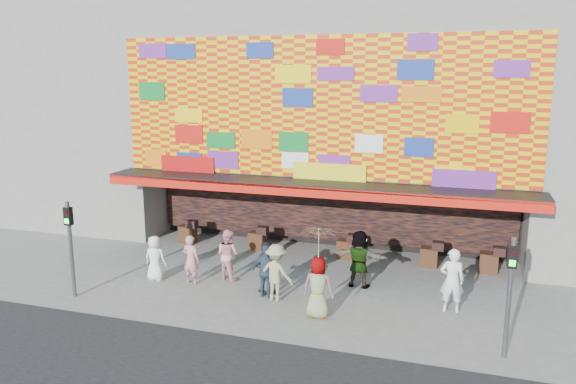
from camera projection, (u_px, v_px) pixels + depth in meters
name	position (u px, v px, depth m)	size (l,w,h in m)	color
ground	(281.00, 302.00, 16.84)	(90.00, 90.00, 0.00)	slate
shop_building	(342.00, 110.00, 23.36)	(15.20, 9.40, 10.00)	gray
neighbor_left	(76.00, 88.00, 26.90)	(11.00, 8.00, 12.00)	gray
signal_left	(70.00, 238.00, 16.89)	(0.22, 0.20, 3.00)	#59595B
signal_right	(510.00, 285.00, 13.21)	(0.22, 0.20, 3.00)	#59595B
ped_a	(155.00, 258.00, 18.51)	(0.74, 0.48, 1.51)	white
ped_b	(191.00, 259.00, 18.18)	(0.59, 0.39, 1.63)	#CB8386
ped_c	(265.00, 267.00, 17.48)	(0.79, 0.62, 1.63)	black
ped_d	(276.00, 273.00, 16.82)	(1.13, 0.65, 1.75)	tan
ped_e	(266.00, 272.00, 17.06)	(0.96, 0.40, 1.65)	#35495C
ped_f	(359.00, 259.00, 17.87)	(1.73, 0.55, 1.87)	gray
ped_g	(318.00, 287.00, 15.65)	(0.86, 0.56, 1.76)	gray
ped_h	(452.00, 280.00, 15.99)	(0.69, 0.45, 1.89)	white
ped_i	(228.00, 254.00, 18.58)	(0.82, 0.64, 1.69)	pink
parasol	(319.00, 243.00, 15.38)	(1.16, 1.18, 1.87)	beige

